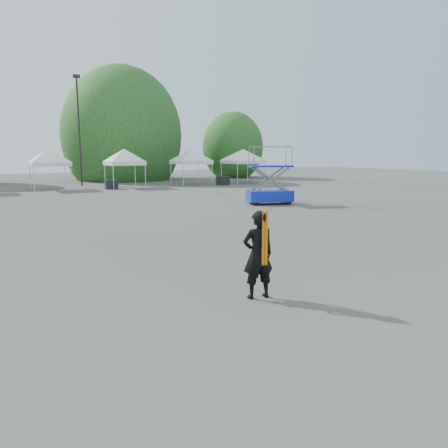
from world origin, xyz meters
TOP-DOWN VIEW (x-y plane):
  - ground at (0.00, 0.00)m, footprint 120.00×120.00m
  - light_pole_east at (3.00, 32.00)m, footprint 0.60×0.25m
  - tree_mid_e at (9.00, 39.00)m, footprint 5.12×5.12m
  - tree_far_e at (22.00, 37.00)m, footprint 3.84×3.84m
  - tent_e at (-0.14, 28.64)m, footprint 4.21×4.21m
  - tent_f at (5.82, 27.93)m, footprint 4.18×4.18m
  - tent_g at (12.39, 28.46)m, footprint 4.42×4.42m
  - tent_h at (17.66, 27.69)m, footprint 4.71×4.71m
  - man at (-0.33, -1.90)m, footprint 0.75×0.55m
  - scissor_lift at (9.66, 11.79)m, footprint 2.89×2.05m
  - crate_mid at (4.36, 26.99)m, footprint 1.04×0.84m
  - crate_east at (14.67, 26.36)m, footprint 1.20×1.04m

SIDE VIEW (x-z plane):
  - ground at x=0.00m, z-range 0.00..0.00m
  - crate_mid at x=4.36m, z-range 0.00..0.77m
  - crate_east at x=14.67m, z-range 0.00..0.80m
  - man at x=-0.33m, z-range 0.00..1.87m
  - scissor_lift at x=9.66m, z-range 0.01..3.39m
  - tent_f at x=5.82m, z-range 1.12..5.00m
  - tent_e at x=-0.14m, z-range 1.12..5.00m
  - tent_g at x=12.39m, z-range 1.12..5.00m
  - tent_h at x=17.66m, z-range 1.12..5.00m
  - tree_far_e at x=22.00m, z-range 0.70..6.55m
  - tree_mid_e at x=9.00m, z-range 0.94..8.74m
  - light_pole_east at x=3.00m, z-range 0.62..10.42m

